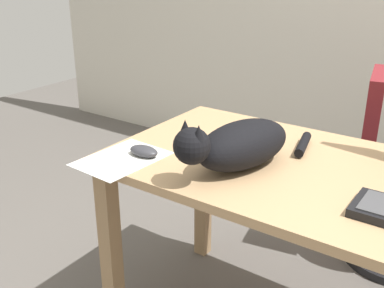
% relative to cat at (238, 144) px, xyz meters
% --- Properties ---
extents(desk, '(1.64, 0.74, 0.73)m').
position_rel_cat_xyz_m(desk, '(0.35, 0.12, -0.18)').
color(desk, tan).
rests_on(desk, ground_plane).
extents(cat, '(0.28, 0.59, 0.20)m').
position_rel_cat_xyz_m(cat, '(0.00, 0.00, 0.00)').
color(cat, black).
rests_on(cat, desk).
extents(computer_mouse, '(0.11, 0.06, 0.04)m').
position_rel_cat_xyz_m(computer_mouse, '(-0.31, -0.10, -0.06)').
color(computer_mouse, '#333338').
rests_on(computer_mouse, desk).
extents(paper_sheet, '(0.23, 0.31, 0.00)m').
position_rel_cat_xyz_m(paper_sheet, '(-0.35, -0.16, -0.08)').
color(paper_sheet, white).
rests_on(paper_sheet, desk).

